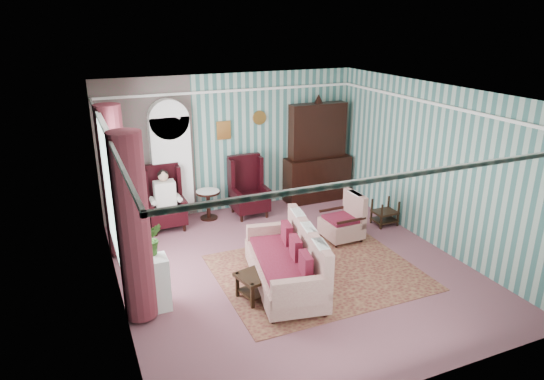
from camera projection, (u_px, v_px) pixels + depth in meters
name	position (u px, v px, depth m)	size (l,w,h in m)	color
floor	(293.00, 268.00, 8.11)	(6.00, 6.00, 0.00)	#834C57
room_shell	(253.00, 153.00, 7.36)	(5.53, 6.02, 2.91)	#3D6F69
bookcase	(172.00, 167.00, 9.69)	(0.80, 0.28, 2.24)	silver
dresser_hutch	(318.00, 150.00, 10.77)	(1.50, 0.56, 2.36)	black
wingback_left	(165.00, 199.00, 9.43)	(0.76, 0.80, 1.25)	black
wingback_right	(249.00, 187.00, 10.08)	(0.76, 0.80, 1.25)	black
seated_woman	(165.00, 200.00, 9.44)	(0.44, 0.40, 1.18)	beige
round_side_table	(208.00, 205.00, 10.00)	(0.50, 0.50, 0.60)	black
nest_table	(385.00, 212.00, 9.72)	(0.45, 0.38, 0.54)	black
plant_stand	(149.00, 285.00, 6.83)	(0.55, 0.35, 0.80)	silver
rug	(317.00, 272.00, 7.96)	(3.20, 2.60, 0.01)	#451717
sofa	(284.00, 255.00, 7.34)	(2.01, 0.88, 1.12)	beige
floral_armchair	(342.00, 215.00, 8.98)	(0.73, 0.84, 1.00)	beige
coffee_table	(266.00, 282.00, 7.29)	(0.89, 0.49, 0.40)	black
potted_plant_a	(140.00, 250.00, 6.54)	(0.36, 0.31, 0.40)	#204C17
potted_plant_b	(153.00, 239.00, 6.77)	(0.26, 0.21, 0.47)	#234A17
potted_plant_c	(137.00, 248.00, 6.59)	(0.22, 0.22, 0.39)	#1D4E18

